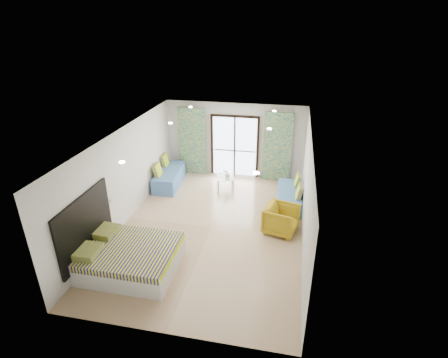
% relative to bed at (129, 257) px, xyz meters
% --- Properties ---
extents(floor, '(5.00, 7.50, 0.01)m').
position_rel_bed_xyz_m(floor, '(1.48, 2.12, -0.31)').
color(floor, '#A38361').
rests_on(floor, ground).
extents(ceiling, '(5.00, 7.50, 0.01)m').
position_rel_bed_xyz_m(ceiling, '(1.48, 2.12, 2.39)').
color(ceiling, silver).
rests_on(ceiling, ground).
extents(wall_back, '(5.00, 0.01, 2.70)m').
position_rel_bed_xyz_m(wall_back, '(1.48, 5.87, 1.04)').
color(wall_back, silver).
rests_on(wall_back, ground).
extents(wall_front, '(5.00, 0.01, 2.70)m').
position_rel_bed_xyz_m(wall_front, '(1.48, -1.63, 1.04)').
color(wall_front, silver).
rests_on(wall_front, ground).
extents(wall_left, '(0.01, 7.50, 2.70)m').
position_rel_bed_xyz_m(wall_left, '(-1.02, 2.12, 1.04)').
color(wall_left, silver).
rests_on(wall_left, ground).
extents(wall_right, '(0.01, 7.50, 2.70)m').
position_rel_bed_xyz_m(wall_right, '(3.98, 2.12, 1.04)').
color(wall_right, silver).
rests_on(wall_right, ground).
extents(balcony_door, '(1.76, 0.08, 2.28)m').
position_rel_bed_xyz_m(balcony_door, '(1.48, 5.84, 0.95)').
color(balcony_door, black).
rests_on(balcony_door, floor).
extents(balcony_rail, '(1.52, 0.03, 0.04)m').
position_rel_bed_xyz_m(balcony_rail, '(1.48, 5.85, 0.64)').
color(balcony_rail, '#595451').
rests_on(balcony_rail, balcony_door).
extents(curtain_left, '(1.00, 0.10, 2.50)m').
position_rel_bed_xyz_m(curtain_left, '(-0.07, 5.69, 0.94)').
color(curtain_left, beige).
rests_on(curtain_left, floor).
extents(curtain_right, '(1.00, 0.10, 2.50)m').
position_rel_bed_xyz_m(curtain_right, '(3.03, 5.69, 0.94)').
color(curtain_right, beige).
rests_on(curtain_right, floor).
extents(downlight_a, '(0.12, 0.12, 0.02)m').
position_rel_bed_xyz_m(downlight_a, '(0.08, 0.12, 2.36)').
color(downlight_a, '#FFE0B2').
rests_on(downlight_a, ceiling).
extents(downlight_b, '(0.12, 0.12, 0.02)m').
position_rel_bed_xyz_m(downlight_b, '(2.88, 0.12, 2.36)').
color(downlight_b, '#FFE0B2').
rests_on(downlight_b, ceiling).
extents(downlight_c, '(0.12, 0.12, 0.02)m').
position_rel_bed_xyz_m(downlight_c, '(0.08, 3.12, 2.36)').
color(downlight_c, '#FFE0B2').
rests_on(downlight_c, ceiling).
extents(downlight_d, '(0.12, 0.12, 0.02)m').
position_rel_bed_xyz_m(downlight_d, '(2.88, 3.12, 2.36)').
color(downlight_d, '#FFE0B2').
rests_on(downlight_d, ceiling).
extents(downlight_e, '(0.12, 0.12, 0.02)m').
position_rel_bed_xyz_m(downlight_e, '(0.08, 5.12, 2.36)').
color(downlight_e, '#FFE0B2').
rests_on(downlight_e, ceiling).
extents(downlight_f, '(0.12, 0.12, 0.02)m').
position_rel_bed_xyz_m(downlight_f, '(2.88, 5.12, 2.36)').
color(downlight_f, '#FFE0B2').
rests_on(downlight_f, ceiling).
extents(headboard, '(0.06, 2.10, 1.50)m').
position_rel_bed_xyz_m(headboard, '(-0.98, 0.00, 0.74)').
color(headboard, black).
rests_on(headboard, floor).
extents(switch_plate, '(0.02, 0.10, 0.10)m').
position_rel_bed_xyz_m(switch_plate, '(-0.99, 1.25, 0.74)').
color(switch_plate, silver).
rests_on(switch_plate, wall_left).
extents(bed, '(2.16, 1.76, 0.74)m').
position_rel_bed_xyz_m(bed, '(0.00, 0.00, 0.00)').
color(bed, silver).
rests_on(bed, floor).
extents(daybed_left, '(0.91, 1.98, 0.95)m').
position_rel_bed_xyz_m(daybed_left, '(-0.64, 4.55, -0.02)').
color(daybed_left, '#4872AC').
rests_on(daybed_left, floor).
extents(daybed_right, '(0.80, 1.84, 0.89)m').
position_rel_bed_xyz_m(daybed_right, '(3.60, 3.88, -0.04)').
color(daybed_right, '#4872AC').
rests_on(daybed_right, floor).
extents(coffee_table, '(0.71, 0.71, 0.67)m').
position_rel_bed_xyz_m(coffee_table, '(1.37, 4.69, 0.03)').
color(coffee_table, silver).
rests_on(coffee_table, floor).
extents(vase, '(0.25, 0.25, 0.19)m').
position_rel_bed_xyz_m(vase, '(1.43, 4.75, 0.17)').
color(vase, white).
rests_on(vase, coffee_table).
extents(armchair, '(0.97, 1.01, 0.86)m').
position_rel_bed_xyz_m(armchair, '(3.40, 2.28, 0.12)').
color(armchair, '#AF8F16').
rests_on(armchair, floor).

